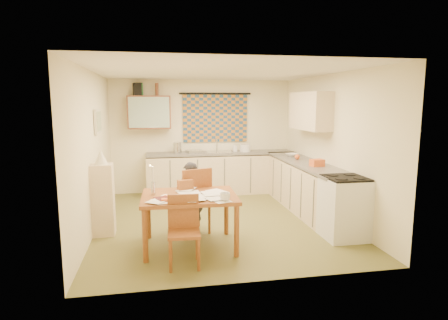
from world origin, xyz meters
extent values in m
cube|color=brown|center=(0.00, 0.00, -0.01)|extent=(4.00, 4.50, 0.02)
cube|color=white|center=(0.00, 0.00, 2.51)|extent=(4.00, 4.50, 0.02)
cube|color=#F4ECC3|center=(0.00, 2.26, 1.25)|extent=(4.00, 0.02, 2.50)
cube|color=#F4ECC3|center=(0.00, -2.26, 1.25)|extent=(4.00, 0.02, 2.50)
cube|color=#F4ECC3|center=(-2.01, 0.00, 1.25)|extent=(0.02, 4.50, 2.50)
cube|color=#F4ECC3|center=(2.01, 0.00, 1.25)|extent=(0.02, 4.50, 2.50)
cube|color=navy|center=(0.30, 2.22, 1.65)|extent=(1.45, 0.03, 1.05)
cylinder|color=black|center=(0.30, 2.20, 2.20)|extent=(1.60, 0.04, 0.04)
cube|color=brown|center=(-1.15, 2.08, 1.80)|extent=(0.90, 0.34, 0.70)
cube|color=#99B2A5|center=(-1.15, 1.91, 1.80)|extent=(0.84, 0.02, 0.64)
cube|color=beige|center=(1.83, 0.55, 1.85)|extent=(0.34, 1.30, 0.70)
cube|color=beige|center=(-1.97, 0.40, 1.70)|extent=(0.04, 0.50, 0.40)
cube|color=beige|center=(-1.95, 0.40, 1.70)|extent=(0.01, 0.42, 0.32)
cube|color=beige|center=(0.40, 1.95, 0.43)|extent=(3.30, 0.60, 0.86)
cube|color=#565351|center=(0.40, 1.95, 0.90)|extent=(3.30, 0.62, 0.04)
cube|color=beige|center=(1.70, 0.31, 0.43)|extent=(0.60, 2.95, 0.86)
cube|color=#565351|center=(1.70, 0.31, 0.90)|extent=(0.62, 2.95, 0.04)
cube|color=white|center=(1.70, -1.14, 0.45)|extent=(0.60, 0.60, 0.90)
cube|color=black|center=(1.70, -1.14, 0.92)|extent=(0.57, 0.57, 0.03)
cube|color=silver|center=(0.34, 1.95, 0.88)|extent=(0.59, 0.50, 0.10)
cylinder|color=silver|center=(0.32, 2.13, 1.06)|extent=(0.04, 0.04, 0.28)
cube|color=silver|center=(-0.20, 1.95, 0.95)|extent=(0.41, 0.37, 0.06)
cylinder|color=silver|center=(-0.58, 1.95, 1.04)|extent=(0.24, 0.24, 0.24)
cylinder|color=white|center=(0.93, 1.95, 1.00)|extent=(0.28, 0.28, 0.16)
imported|color=white|center=(0.70, 2.00, 1.01)|extent=(0.09, 0.10, 0.18)
imported|color=white|center=(1.70, 1.07, 0.95)|extent=(0.41, 0.41, 0.06)
cube|color=orange|center=(1.70, -0.14, 0.98)|extent=(0.24, 0.19, 0.12)
sphere|color=orange|center=(1.65, 0.66, 0.97)|extent=(0.10, 0.10, 0.10)
cube|color=black|center=(-1.38, 2.08, 2.28)|extent=(0.19, 0.22, 0.26)
cylinder|color=#195926|center=(-1.30, 2.08, 2.28)|extent=(0.09, 0.09, 0.26)
cylinder|color=brown|center=(-0.98, 2.08, 2.28)|extent=(0.07, 0.07, 0.26)
cube|color=brown|center=(-0.59, -1.08, 0.72)|extent=(1.32, 1.02, 0.05)
cube|color=brown|center=(-0.50, -0.47, 0.50)|extent=(0.59, 0.59, 0.04)
cube|color=brown|center=(-0.43, -0.68, 0.78)|extent=(0.46, 0.18, 0.51)
cube|color=brown|center=(-0.72, -1.69, 0.42)|extent=(0.41, 0.41, 0.04)
cube|color=brown|center=(-0.71, -1.51, 0.65)|extent=(0.39, 0.06, 0.43)
imported|color=black|center=(-0.53, -0.53, 0.56)|extent=(0.51, 0.42, 1.12)
cube|color=beige|center=(-1.84, -0.36, 0.55)|extent=(0.32, 0.30, 1.10)
cone|color=beige|center=(-1.84, -0.36, 1.21)|extent=(0.20, 0.20, 0.22)
cube|color=brown|center=(-0.62, -0.82, 0.83)|extent=(0.24, 0.16, 0.16)
imported|color=white|center=(-0.16, -1.47, 0.80)|extent=(0.17, 0.17, 0.11)
imported|color=maroon|center=(-1.04, -1.32, 0.76)|extent=(0.36, 0.37, 0.02)
imported|color=orange|center=(-0.97, -1.20, 0.76)|extent=(0.29, 0.32, 0.02)
cube|color=orange|center=(-0.92, -1.38, 0.77)|extent=(0.12, 0.08, 0.04)
cube|color=black|center=(-0.46, -1.39, 0.76)|extent=(0.13, 0.06, 0.02)
cylinder|color=silver|center=(-1.08, -0.99, 0.84)|extent=(0.08, 0.08, 0.18)
cylinder|color=white|center=(-1.08, -1.00, 1.04)|extent=(0.03, 0.03, 0.22)
sphere|color=#FFCC66|center=(-1.11, -0.99, 1.16)|extent=(0.02, 0.02, 0.02)
cube|color=white|center=(-0.53, -0.97, 0.75)|extent=(0.24, 0.31, 0.00)
cube|color=white|center=(-0.22, -1.44, 0.75)|extent=(0.29, 0.35, 0.00)
cube|color=white|center=(-0.55, -1.28, 0.75)|extent=(0.26, 0.33, 0.00)
cube|color=white|center=(-0.97, -1.36, 0.76)|extent=(0.29, 0.35, 0.00)
cube|color=white|center=(-0.56, -1.11, 0.76)|extent=(0.29, 0.35, 0.00)
cube|color=white|center=(-0.91, -1.20, 0.76)|extent=(0.33, 0.36, 0.00)
cube|color=white|center=(-0.66, -1.16, 0.76)|extent=(0.32, 0.36, 0.00)
cube|color=white|center=(-0.63, -0.97, 0.76)|extent=(0.28, 0.34, 0.00)
cube|color=white|center=(-0.45, -1.27, 0.76)|extent=(0.31, 0.35, 0.00)
cube|color=white|center=(-0.30, -1.35, 0.77)|extent=(0.29, 0.35, 0.00)
cube|color=white|center=(-0.64, -1.36, 0.77)|extent=(0.33, 0.36, 0.00)
cube|color=white|center=(-1.02, -1.38, 0.77)|extent=(0.34, 0.36, 0.00)
cube|color=white|center=(-0.61, -1.39, 0.77)|extent=(0.28, 0.34, 0.00)
cube|color=white|center=(-0.53, -1.35, 0.77)|extent=(0.23, 0.31, 0.00)
cube|color=white|center=(-0.61, -0.81, 0.77)|extent=(0.32, 0.36, 0.00)
cube|color=white|center=(-0.31, -1.14, 0.77)|extent=(0.24, 0.32, 0.00)
cube|color=white|center=(-0.20, -1.05, 0.78)|extent=(0.32, 0.36, 0.00)
camera|label=1|loc=(-1.02, -6.10, 2.02)|focal=30.00mm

